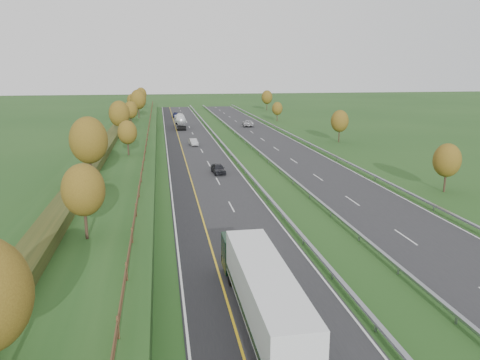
# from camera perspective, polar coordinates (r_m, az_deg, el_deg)

# --- Properties ---
(ground) EXTENTS (400.00, 400.00, 0.00)m
(ground) POSITION_cam_1_polar(r_m,az_deg,el_deg) (83.08, 0.23, 3.21)
(ground) COLOR #1E4318
(ground) RESTS_ON ground
(near_carriageway) EXTENTS (10.50, 200.00, 0.04)m
(near_carriageway) POSITION_cam_1_polar(r_m,az_deg,el_deg) (87.01, -5.55, 3.63)
(near_carriageway) COLOR #242427
(near_carriageway) RESTS_ON ground
(far_carriageway) EXTENTS (10.50, 200.00, 0.04)m
(far_carriageway) POSITION_cam_1_polar(r_m,az_deg,el_deg) (89.69, 5.04, 3.94)
(far_carriageway) COLOR #242427
(far_carriageway) RESTS_ON ground
(hard_shoulder) EXTENTS (3.00, 200.00, 0.04)m
(hard_shoulder) POSITION_cam_1_polar(r_m,az_deg,el_deg) (86.83, -8.02, 3.54)
(hard_shoulder) COLOR black
(hard_shoulder) RESTS_ON ground
(lane_markings) EXTENTS (26.75, 200.00, 0.01)m
(lane_markings) POSITION_cam_1_polar(r_m,az_deg,el_deg) (87.57, -1.36, 3.77)
(lane_markings) COLOR silver
(lane_markings) RESTS_ON near_carriageway
(embankment_left) EXTENTS (12.00, 200.00, 2.00)m
(embankment_left) POSITION_cam_1_polar(r_m,az_deg,el_deg) (86.91, -14.16, 3.93)
(embankment_left) COLOR #1E4318
(embankment_left) RESTS_ON ground
(hedge_left) EXTENTS (2.20, 180.00, 1.10)m
(hedge_left) POSITION_cam_1_polar(r_m,az_deg,el_deg) (86.86, -15.54, 4.88)
(hedge_left) COLOR #293415
(hedge_left) RESTS_ON embankment_left
(fence_left) EXTENTS (0.12, 189.06, 1.20)m
(fence_left) POSITION_cam_1_polar(r_m,az_deg,el_deg) (86.00, -11.25, 5.15)
(fence_left) COLOR #422B19
(fence_left) RESTS_ON embankment_left
(median_barrier_near) EXTENTS (0.32, 200.00, 0.71)m
(median_barrier_near) POSITION_cam_1_polar(r_m,az_deg,el_deg) (87.50, -1.83, 4.14)
(median_barrier_near) COLOR gray
(median_barrier_near) RESTS_ON ground
(median_barrier_far) EXTENTS (0.32, 200.00, 0.71)m
(median_barrier_far) POSITION_cam_1_polar(r_m,az_deg,el_deg) (88.33, 1.46, 4.23)
(median_barrier_far) COLOR gray
(median_barrier_far) RESTS_ON ground
(outer_barrier_far) EXTENTS (0.32, 200.00, 0.71)m
(outer_barrier_far) POSITION_cam_1_polar(r_m,az_deg,el_deg) (91.23, 8.59, 4.38)
(outer_barrier_far) COLOR gray
(outer_barrier_far) RESTS_ON ground
(trees_left) EXTENTS (6.64, 164.30, 7.66)m
(trees_left) POSITION_cam_1_polar(r_m,az_deg,el_deg) (82.85, -14.30, 7.22)
(trees_left) COLOR #2D2116
(trees_left) RESTS_ON embankment_left
(trees_far) EXTENTS (8.45, 118.60, 7.12)m
(trees_far) POSITION_cam_1_polar(r_m,az_deg,el_deg) (120.68, 7.72, 8.34)
(trees_far) COLOR #2D2116
(trees_far) RESTS_ON ground
(box_lorry) EXTENTS (2.58, 16.28, 4.06)m
(box_lorry) POSITION_cam_1_polar(r_m,az_deg,el_deg) (27.80, 2.60, -13.22)
(box_lorry) COLOR black
(box_lorry) RESTS_ON near_carriageway
(road_tanker) EXTENTS (2.40, 11.22, 3.46)m
(road_tanker) POSITION_cam_1_polar(r_m,az_deg,el_deg) (119.90, -7.28, 7.18)
(road_tanker) COLOR silver
(road_tanker) RESTS_ON near_carriageway
(car_dark_near) EXTENTS (1.97, 4.22, 1.40)m
(car_dark_near) POSITION_cam_1_polar(r_m,az_deg,el_deg) (67.32, -2.67, 1.40)
(car_dark_near) COLOR black
(car_dark_near) RESTS_ON near_carriageway
(car_silver_mid) EXTENTS (1.85, 4.09, 1.30)m
(car_silver_mid) POSITION_cam_1_polar(r_m,az_deg,el_deg) (92.34, -5.71, 4.62)
(car_silver_mid) COLOR #A0A1A5
(car_silver_mid) RESTS_ON near_carriageway
(car_small_far) EXTENTS (2.04, 4.92, 1.42)m
(car_small_far) POSITION_cam_1_polar(r_m,az_deg,el_deg) (146.13, -7.82, 7.84)
(car_small_far) COLOR #13163C
(car_small_far) RESTS_ON near_carriageway
(car_oncoming) EXTENTS (3.35, 6.13, 1.63)m
(car_oncoming) POSITION_cam_1_polar(r_m,az_deg,el_deg) (122.73, 0.98, 6.95)
(car_oncoming) COLOR #A9A9AD
(car_oncoming) RESTS_ON far_carriageway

